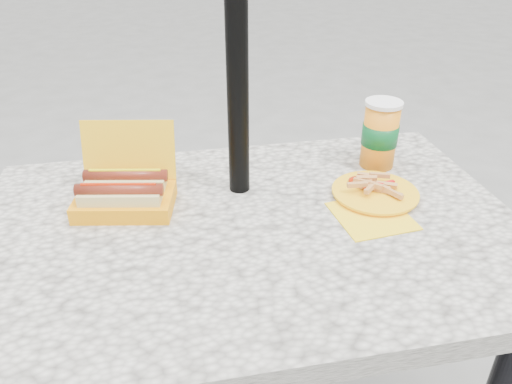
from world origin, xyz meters
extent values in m
cube|color=beige|center=(0.00, 0.00, 0.72)|extent=(1.20, 0.80, 0.05)
cylinder|color=black|center=(-0.50, 0.30, 0.35)|extent=(0.07, 0.07, 0.70)
cylinder|color=black|center=(0.50, 0.30, 0.35)|extent=(0.07, 0.07, 0.70)
cylinder|color=black|center=(0.00, 0.16, 1.10)|extent=(0.05, 0.05, 2.20)
cube|color=yellow|center=(-0.27, 0.12, 0.77)|extent=(0.24, 0.18, 0.04)
cube|color=yellow|center=(-0.26, 0.21, 0.86)|extent=(0.22, 0.08, 0.14)
cube|color=#E4D88C|center=(-0.28, 0.09, 0.79)|extent=(0.19, 0.08, 0.05)
cylinder|color=maroon|center=(-0.28, 0.09, 0.82)|extent=(0.19, 0.06, 0.03)
cylinder|color=#A31700|center=(-0.28, 0.09, 0.83)|extent=(0.16, 0.04, 0.01)
cube|color=#E4D88C|center=(-0.27, 0.15, 0.79)|extent=(0.19, 0.08, 0.05)
cylinder|color=maroon|center=(-0.27, 0.15, 0.82)|extent=(0.19, 0.06, 0.03)
cylinder|color=#D2C304|center=(-0.27, 0.15, 0.83)|extent=(0.16, 0.04, 0.01)
cube|color=yellow|center=(0.27, -0.02, 0.75)|extent=(0.18, 0.18, 0.00)
cylinder|color=yellow|center=(0.32, 0.06, 0.76)|extent=(0.20, 0.20, 0.01)
cylinder|color=yellow|center=(0.32, 0.06, 0.76)|extent=(0.21, 0.21, 0.01)
cube|color=#C98943|center=(0.27, 0.06, 0.79)|extent=(0.05, 0.01, 0.01)
cube|color=#C98943|center=(0.31, 0.07, 0.77)|extent=(0.04, 0.04, 0.01)
cube|color=#C98943|center=(0.31, 0.06, 0.78)|extent=(0.04, 0.04, 0.01)
cube|color=#C98943|center=(0.34, 0.10, 0.78)|extent=(0.05, 0.03, 0.01)
cube|color=#C98943|center=(0.30, 0.08, 0.78)|extent=(0.04, 0.05, 0.01)
cube|color=#C98943|center=(0.29, 0.08, 0.78)|extent=(0.05, 0.04, 0.01)
cube|color=#C98943|center=(0.35, 0.04, 0.77)|extent=(0.04, 0.05, 0.01)
cube|color=#C98943|center=(0.35, 0.03, 0.77)|extent=(0.03, 0.05, 0.01)
cube|color=#C98943|center=(0.35, 0.07, 0.77)|extent=(0.05, 0.03, 0.01)
cube|color=#C98943|center=(0.31, 0.11, 0.78)|extent=(0.05, 0.03, 0.01)
cube|color=#C98943|center=(0.33, 0.06, 0.78)|extent=(0.04, 0.04, 0.01)
cube|color=#C98943|center=(0.30, 0.08, 0.77)|extent=(0.05, 0.03, 0.01)
cube|color=#C98943|center=(0.30, 0.09, 0.78)|extent=(0.05, 0.02, 0.01)
cube|color=#C98943|center=(0.30, 0.05, 0.78)|extent=(0.04, 0.04, 0.01)
ellipsoid|color=#A31700|center=(0.29, 0.11, 0.77)|extent=(0.04, 0.04, 0.01)
cube|color=red|center=(0.33, 0.07, 0.78)|extent=(0.09, 0.02, 0.00)
cylinder|color=orange|center=(0.38, 0.22, 0.84)|extent=(0.09, 0.09, 0.17)
cylinder|color=#095222|center=(0.38, 0.22, 0.84)|extent=(0.09, 0.09, 0.06)
cylinder|color=white|center=(0.38, 0.22, 0.93)|extent=(0.10, 0.10, 0.01)
camera|label=1|loc=(-0.17, -0.90, 1.37)|focal=35.00mm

